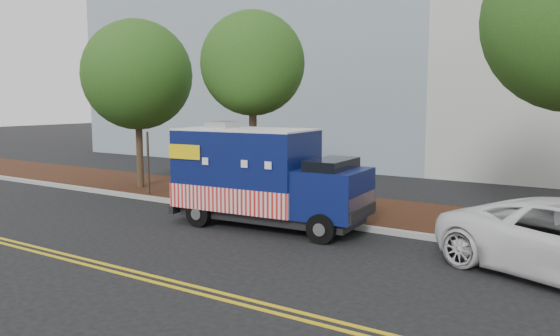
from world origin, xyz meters
The scene contains 9 objects.
ground centered at (0.00, 0.00, 0.00)m, with size 120.00×120.00×0.00m, color black.
curb centered at (0.00, 1.40, 0.07)m, with size 120.00×0.18×0.15m, color #9E9E99.
mulch_strip centered at (0.00, 3.50, 0.07)m, with size 120.00×4.00×0.15m, color black.
centerline_near centered at (0.00, -4.45, 0.01)m, with size 120.00×0.10×0.01m, color gold.
centerline_far centered at (0.00, -4.70, 0.01)m, with size 120.00×0.10×0.01m, color gold.
tree_a centered at (-6.19, 2.70, 4.46)m, with size 4.18×4.18×6.55m.
tree_b centered at (-0.80, 2.75, 4.69)m, with size 3.42×3.42×6.42m.
sign_post centered at (-4.63, 1.65, 1.20)m, with size 0.06×0.06×2.40m, color #473828.
food_truck centered at (1.20, 0.35, 1.32)m, with size 5.66×2.47×2.91m.
Camera 1 is at (9.87, -11.92, 3.53)m, focal length 35.00 mm.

